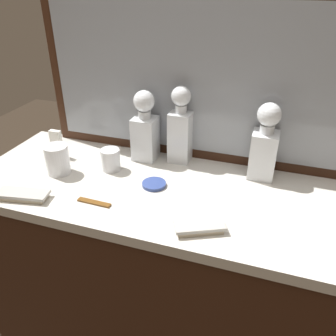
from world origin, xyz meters
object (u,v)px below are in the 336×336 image
Objects in this scene: tortoiseshell_comb at (94,202)px; crystal_tumbler_center at (58,161)px; crystal_decanter_far_left at (264,149)px; crystal_decanter_center at (180,132)px; silver_brush_far_left at (199,227)px; crystal_tumbler_far_right at (111,161)px; napkin_holder at (57,145)px; crystal_decanter_left at (145,132)px; silver_brush_right at (23,195)px; porcelain_dish at (154,184)px.

crystal_tumbler_center is at bearing 148.56° from tortoiseshell_comb.
crystal_decanter_far_left is at bearing 35.22° from tortoiseshell_comb.
crystal_decanter_center is 1.89× the size of silver_brush_far_left.
napkin_holder is at bearing 172.96° from crystal_tumbler_far_right.
crystal_decanter_far_left is 2.56× the size of crystal_tumbler_center.
crystal_tumbler_far_right is 0.19m from crystal_tumbler_center.
crystal_decanter_far_left is 1.01× the size of crystal_decanter_left.
silver_brush_far_left is at bearing -3.65° from tortoiseshell_comb.
crystal_decanter_far_left is at bearing 69.87° from silver_brush_far_left.
crystal_tumbler_far_right reaches higher than silver_brush_far_left.
tortoiseshell_comb is at bearing -31.44° from crystal_tumbler_center.
crystal_tumbler_center reaches higher than tortoiseshell_comb.
crystal_tumbler_far_right is at bearing -7.04° from napkin_holder.
crystal_decanter_left is 1.55× the size of silver_brush_right.
silver_brush_right is 0.59m from silver_brush_far_left.
crystal_decanter_far_left reaches higher than crystal_decanter_left.
crystal_decanter_center is 2.74× the size of crystal_tumbler_center.
crystal_decanter_left reaches higher than crystal_tumbler_center.
crystal_decanter_far_left reaches higher than silver_brush_right.
silver_brush_far_left is (0.31, -0.37, -0.10)m from crystal_decanter_left.
crystal_decanter_center is at bearing 14.61° from napkin_holder.
porcelain_dish is (0.19, -0.05, -0.03)m from crystal_tumbler_far_right.
crystal_decanter_far_left reaches higher than crystal_tumbler_center.
crystal_decanter_center is at bearing 175.31° from crystal_decanter_far_left.
silver_brush_far_left is (0.18, -0.39, -0.11)m from crystal_decanter_center.
crystal_decanter_center is 0.14m from crystal_decanter_left.
crystal_decanter_center is at bearing 11.63° from crystal_decanter_left.
silver_brush_far_left is (-0.13, -0.37, -0.10)m from crystal_decanter_far_left.
crystal_tumbler_center is 0.93× the size of tortoiseshell_comb.
crystal_decanter_far_left is 0.74m from crystal_tumbler_center.
crystal_decanter_left is at bearing 130.44° from silver_brush_far_left.
crystal_decanter_center is at bearing 34.83° from crystal_tumbler_far_right.
crystal_decanter_center is 0.60m from silver_brush_right.
silver_brush_right reaches higher than tortoiseshell_comb.
crystal_decanter_center is 3.54× the size of porcelain_dish.
napkin_holder is (-0.07, 0.30, 0.03)m from silver_brush_right.
silver_brush_right is at bearing -167.96° from tortoiseshell_comb.
crystal_tumbler_far_right is 0.75× the size of napkin_holder.
silver_brush_right is (-0.19, -0.27, -0.02)m from crystal_tumbler_far_right.
napkin_holder is at bearing 125.09° from crystal_tumbler_center.
tortoiseshell_comb is (-0.35, 0.02, -0.01)m from silver_brush_far_left.
silver_brush_right is at bearing -177.36° from silver_brush_far_left.
silver_brush_right is at bearing -124.99° from crystal_decanter_left.
porcelain_dish is at bearing -98.23° from crystal_decanter_center.
crystal_decanter_left is 1.76× the size of silver_brush_far_left.
napkin_holder is at bearing 169.18° from porcelain_dish.
crystal_decanter_far_left is at bearing 28.05° from porcelain_dish.
tortoiseshell_comb is at bearing -39.62° from napkin_holder.
crystal_decanter_center is at bearing 45.81° from silver_brush_right.
crystal_tumbler_far_right is 0.25m from napkin_holder.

